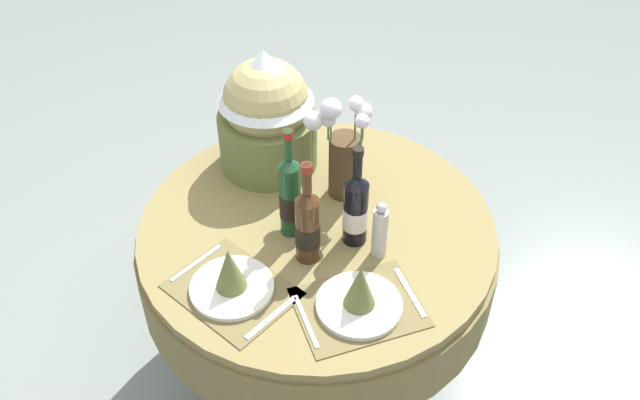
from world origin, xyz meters
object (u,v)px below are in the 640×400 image
(wine_bottle_centre, at_px, (356,208))
(wine_bottle_left, at_px, (308,225))
(dining_table, at_px, (317,257))
(wine_bottle_right, at_px, (290,196))
(gift_tub_back_left, at_px, (266,108))
(flower_vase, at_px, (342,151))
(pepper_mill, at_px, (380,231))
(place_setting_left, at_px, (231,279))
(place_setting_right, at_px, (360,296))

(wine_bottle_centre, bearing_deg, wine_bottle_left, -132.07)
(dining_table, bearing_deg, wine_bottle_left, -80.42)
(wine_bottle_right, distance_m, gift_tub_back_left, 0.36)
(flower_vase, bearing_deg, wine_bottle_left, -89.88)
(dining_table, relative_size, flower_vase, 3.05)
(flower_vase, relative_size, wine_bottle_left, 1.07)
(dining_table, bearing_deg, flower_vase, 82.41)
(wine_bottle_left, distance_m, pepper_mill, 0.21)
(wine_bottle_left, bearing_deg, pepper_mill, 23.25)
(pepper_mill, xyz_separation_m, gift_tub_back_left, (-0.48, 0.29, 0.13))
(place_setting_left, bearing_deg, wine_bottle_right, 77.23)
(wine_bottle_left, height_order, wine_bottle_centre, wine_bottle_left)
(wine_bottle_centre, distance_m, pepper_mill, 0.10)
(dining_table, xyz_separation_m, wine_bottle_left, (0.02, -0.14, 0.27))
(place_setting_left, xyz_separation_m, wine_bottle_centre, (0.26, 0.32, 0.08))
(place_setting_right, distance_m, gift_tub_back_left, 0.73)
(pepper_mill, bearing_deg, flower_vase, 130.78)
(dining_table, bearing_deg, wine_bottle_right, -141.78)
(pepper_mill, bearing_deg, dining_table, 165.80)
(wine_bottle_left, bearing_deg, gift_tub_back_left, 127.38)
(dining_table, height_order, flower_vase, flower_vase)
(flower_vase, relative_size, wine_bottle_right, 0.99)
(pepper_mill, bearing_deg, gift_tub_back_left, 148.54)
(wine_bottle_centre, relative_size, pepper_mill, 1.73)
(flower_vase, xyz_separation_m, wine_bottle_right, (-0.09, -0.22, -0.03))
(place_setting_left, distance_m, wine_bottle_right, 0.31)
(flower_vase, bearing_deg, place_setting_left, -106.76)
(wine_bottle_centre, bearing_deg, pepper_mill, -21.98)
(gift_tub_back_left, bearing_deg, place_setting_right, -46.23)
(wine_bottle_centre, relative_size, gift_tub_back_left, 0.80)
(place_setting_left, height_order, wine_bottle_centre, wine_bottle_centre)
(dining_table, xyz_separation_m, place_setting_right, (0.23, -0.27, 0.19))
(pepper_mill, bearing_deg, place_setting_right, -87.31)
(wine_bottle_right, bearing_deg, wine_bottle_left, -44.15)
(place_setting_left, bearing_deg, flower_vase, 73.24)
(wine_bottle_right, bearing_deg, flower_vase, 68.30)
(dining_table, relative_size, wine_bottle_left, 3.27)
(place_setting_right, bearing_deg, flower_vase, 114.71)
(wine_bottle_left, bearing_deg, place_setting_right, -33.72)
(dining_table, xyz_separation_m, wine_bottle_right, (-0.07, -0.05, 0.29))
(dining_table, distance_m, flower_vase, 0.36)
(pepper_mill, distance_m, gift_tub_back_left, 0.58)
(place_setting_right, height_order, wine_bottle_right, wine_bottle_right)
(wine_bottle_centre, xyz_separation_m, gift_tub_back_left, (-0.40, 0.26, 0.10))
(flower_vase, relative_size, pepper_mill, 1.87)
(place_setting_right, bearing_deg, dining_table, 129.65)
(wine_bottle_left, xyz_separation_m, wine_bottle_centre, (0.11, 0.12, -0.00))
(wine_bottle_right, bearing_deg, wine_bottle_centre, 9.25)
(flower_vase, bearing_deg, place_setting_right, -65.29)
(dining_table, xyz_separation_m, flower_vase, (0.02, 0.17, 0.32))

